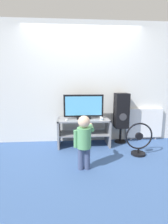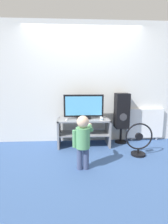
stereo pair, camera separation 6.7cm
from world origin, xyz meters
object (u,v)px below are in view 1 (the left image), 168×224
object	(u,v)px
remote_secondary	(81,119)
radiator	(144,123)
speaker_tower	(121,112)
child	(84,138)
television	(84,107)
remote_primary	(67,120)
floor_fan	(139,141)
game_console	(101,118)

from	to	relation	value
remote_secondary	radiator	bearing A→B (deg)	13.29
speaker_tower	child	bearing A→B (deg)	-128.46
television	remote_primary	xyz separation A→B (m)	(-0.35, -0.13, -0.24)
television	floor_fan	xyz separation A→B (m)	(0.98, -0.59, -0.55)
television	floor_fan	world-z (taller)	television
television	game_console	bearing A→B (deg)	-20.70
game_console	floor_fan	distance (m)	0.84
floor_fan	radiator	world-z (taller)	radiator
television	remote_secondary	world-z (taller)	television
television	speaker_tower	world-z (taller)	speaker_tower
radiator	floor_fan	bearing A→B (deg)	-118.16
game_console	remote_secondary	xyz separation A→B (m)	(-0.42, 0.02, -0.01)
television	remote_secondary	xyz separation A→B (m)	(-0.06, -0.12, -0.24)
floor_fan	radiator	xyz separation A→B (m)	(0.44, 0.82, 0.12)
television	remote_primary	distance (m)	0.44
remote_primary	game_console	bearing A→B (deg)	0.13
child	radiator	size ratio (longest dim) A/B	1.02
television	radiator	bearing A→B (deg)	9.33
remote_primary	floor_fan	xyz separation A→B (m)	(1.33, -0.46, -0.32)
remote_primary	speaker_tower	distance (m)	1.22
speaker_tower	floor_fan	size ratio (longest dim) A/B	1.79
game_console	child	world-z (taller)	child
child	floor_fan	distance (m)	1.16
floor_fan	radiator	bearing A→B (deg)	61.84
game_console	floor_fan	world-z (taller)	game_console
television	remote_primary	size ratio (longest dim) A/B	6.26
remote_primary	child	xyz separation A→B (m)	(0.28, -0.90, -0.09)
game_console	radiator	size ratio (longest dim) A/B	0.22
remote_secondary	speaker_tower	bearing A→B (deg)	14.08
television	floor_fan	distance (m)	1.27
child	radiator	xyz separation A→B (m)	(1.49, 1.26, -0.11)
speaker_tower	floor_fan	distance (m)	0.83
television	game_console	size ratio (longest dim) A/B	4.43
floor_fan	child	bearing A→B (deg)	-157.26
radiator	game_console	bearing A→B (deg)	-161.05
child	floor_fan	size ratio (longest dim) A/B	1.39
game_console	speaker_tower	size ratio (longest dim) A/B	0.17
child	floor_fan	xyz separation A→B (m)	(1.05, 0.44, -0.23)
remote_primary	child	distance (m)	0.94
remote_primary	child	world-z (taller)	child
remote_primary	remote_secondary	world-z (taller)	same
speaker_tower	remote_secondary	bearing A→B (deg)	-165.92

